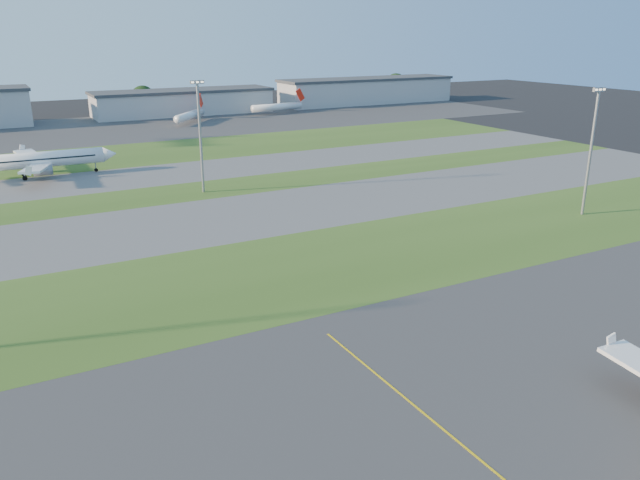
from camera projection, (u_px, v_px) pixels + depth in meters
grass_strip_a at (228, 283)px, 94.15m from camera, size 300.00×34.00×0.01m
taxiway_a at (168, 226)px, 121.63m from camera, size 300.00×32.00×0.01m
grass_strip_b at (138, 198)px, 142.45m from camera, size 300.00×18.00×0.01m
taxiway_b at (118, 179)px, 160.78m from camera, size 300.00×26.00×0.01m
grass_strip_c at (95, 158)px, 188.26m from camera, size 300.00×40.00×0.01m
apron_far at (67, 131)px, 238.23m from camera, size 400.00×80.00×0.01m
yellow_line at (500, 477)px, 53.11m from camera, size 0.25×60.00×0.02m
airliner_taxiing at (36, 160)px, 161.74m from camera, size 40.20×34.10×12.54m
mini_jet_near at (190, 115)px, 259.15m from camera, size 19.50×23.20×9.48m
mini_jet_far at (277, 107)px, 288.17m from camera, size 28.59×6.32×9.48m
light_mast_centre at (200, 129)px, 142.91m from camera, size 3.20×0.70×25.80m
light_mast_east at (592, 144)px, 124.88m from camera, size 3.20×0.70×25.80m
hangar_east at (184, 102)px, 286.41m from camera, size 81.60×23.00×11.20m
hangar_far_east at (367, 90)px, 331.49m from camera, size 96.90×23.00×13.20m
tree_mid_west at (1, 108)px, 261.45m from camera, size 9.90×9.90×10.80m
tree_mid_east at (143, 98)px, 290.88m from camera, size 11.55×11.55×12.60m
tree_east at (289, 93)px, 323.48m from camera, size 10.45×10.45×11.40m
tree_far_east at (396, 85)px, 358.18m from camera, size 12.65×12.65×13.80m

